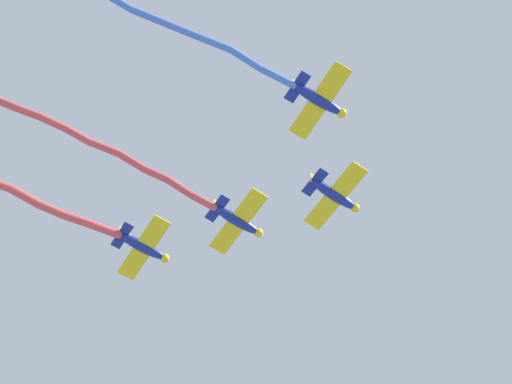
{
  "coord_description": "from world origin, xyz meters",
  "views": [
    {
      "loc": [
        -3.89,
        -39.87,
        7.72
      ],
      "look_at": [
        -5.84,
        -3.21,
        77.72
      ],
      "focal_mm": 57.18,
      "sensor_mm": 36.0,
      "label": 1
    }
  ],
  "objects_px": {
    "airplane_lead": "(335,195)",
    "airplane_left_wing": "(238,221)",
    "airplane_slot": "(143,247)",
    "airplane_right_wing": "(319,100)"
  },
  "relations": [
    {
      "from": "airplane_lead",
      "to": "airplane_right_wing",
      "type": "xyz_separation_m",
      "value": [
        -1.32,
        -9.84,
        0.3
      ]
    },
    {
      "from": "airplane_lead",
      "to": "airplane_slot",
      "type": "xyz_separation_m",
      "value": [
        -19.27,
        4.7,
        -0.3
      ]
    },
    {
      "from": "airplane_left_wing",
      "to": "airplane_right_wing",
      "type": "distance_m",
      "value": 14.75
    },
    {
      "from": "airplane_lead",
      "to": "airplane_slot",
      "type": "distance_m",
      "value": 19.83
    },
    {
      "from": "airplane_lead",
      "to": "airplane_left_wing",
      "type": "height_order",
      "value": "same"
    },
    {
      "from": "airplane_right_wing",
      "to": "airplane_slot",
      "type": "relative_size",
      "value": 1.01
    },
    {
      "from": "airplane_slot",
      "to": "airplane_right_wing",
      "type": "bearing_deg",
      "value": -74.27
    },
    {
      "from": "airplane_lead",
      "to": "airplane_right_wing",
      "type": "relative_size",
      "value": 0.97
    },
    {
      "from": "airplane_lead",
      "to": "airplane_right_wing",
      "type": "distance_m",
      "value": 9.93
    },
    {
      "from": "airplane_lead",
      "to": "airplane_right_wing",
      "type": "bearing_deg",
      "value": -135.47
    }
  ]
}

